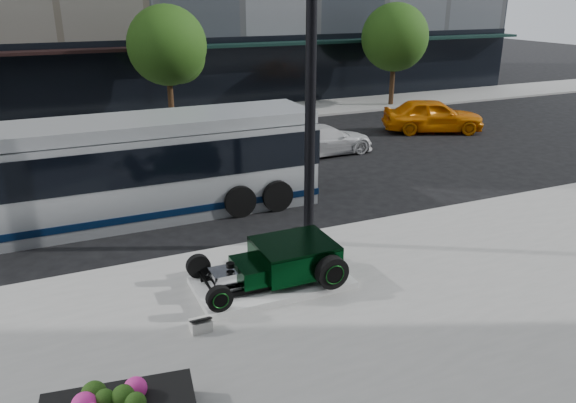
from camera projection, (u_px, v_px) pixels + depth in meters
name	position (u px, v px, depth m)	size (l,w,h in m)	color
ground	(240.00, 217.00, 16.68)	(120.00, 120.00, 0.00)	black
sidewalk_far	(149.00, 123.00, 28.65)	(70.00, 4.00, 0.12)	gray
street_trees	(170.00, 48.00, 27.00)	(29.80, 3.80, 5.70)	black
display_plinth	(272.00, 282.00, 12.51)	(3.40, 1.80, 0.15)	silver
hot_rod	(285.00, 259.00, 12.46)	(3.22, 2.00, 0.81)	black
info_plaque	(201.00, 324.00, 10.83)	(0.40, 0.30, 0.31)	silver
lamppost	(311.00, 89.00, 13.30)	(0.48, 0.48, 8.65)	black
transit_bus	(112.00, 171.00, 16.06)	(12.12, 2.88, 2.92)	#B0B6BA
white_sedan	(324.00, 140.00, 23.04)	(1.71, 4.20, 1.22)	silver
yellow_taxi	(433.00, 115.00, 26.72)	(1.88, 4.67, 1.59)	orange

